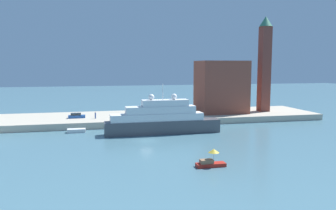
{
  "coord_description": "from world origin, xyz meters",
  "views": [
    {
      "loc": [
        -11.38,
        -69.56,
        15.95
      ],
      "look_at": [
        6.02,
        6.0,
        6.87
      ],
      "focal_mm": 36.19,
      "sensor_mm": 36.0,
      "label": 1
    }
  ],
  "objects_px": {
    "large_yacht": "(161,120)",
    "mooring_bollard": "(158,118)",
    "person_figure": "(95,115)",
    "small_motorboat": "(211,161)",
    "harbor_building": "(221,87)",
    "bell_tower": "(265,61)",
    "parked_car": "(77,116)",
    "work_barge": "(76,131)"
  },
  "relations": [
    {
      "from": "parked_car",
      "to": "large_yacht",
      "type": "bearing_deg",
      "value": -41.26
    },
    {
      "from": "large_yacht",
      "to": "mooring_bollard",
      "type": "distance_m",
      "value": 10.64
    },
    {
      "from": "large_yacht",
      "to": "bell_tower",
      "type": "distance_m",
      "value": 43.33
    },
    {
      "from": "harbor_building",
      "to": "mooring_bollard",
      "type": "distance_m",
      "value": 24.12
    },
    {
      "from": "bell_tower",
      "to": "parked_car",
      "type": "bearing_deg",
      "value": -178.72
    },
    {
      "from": "large_yacht",
      "to": "small_motorboat",
      "type": "xyz_separation_m",
      "value": [
        2.16,
        -27.56,
        -2.27
      ]
    },
    {
      "from": "large_yacht",
      "to": "bell_tower",
      "type": "relative_size",
      "value": 0.93
    },
    {
      "from": "work_barge",
      "to": "mooring_bollard",
      "type": "bearing_deg",
      "value": 12.67
    },
    {
      "from": "bell_tower",
      "to": "parked_car",
      "type": "height_order",
      "value": "bell_tower"
    },
    {
      "from": "work_barge",
      "to": "person_figure",
      "type": "height_order",
      "value": "person_figure"
    },
    {
      "from": "mooring_bollard",
      "to": "bell_tower",
      "type": "bearing_deg",
      "value": 13.15
    },
    {
      "from": "large_yacht",
      "to": "person_figure",
      "type": "bearing_deg",
      "value": 134.34
    },
    {
      "from": "large_yacht",
      "to": "harbor_building",
      "type": "bearing_deg",
      "value": 40.28
    },
    {
      "from": "harbor_building",
      "to": "person_figure",
      "type": "xyz_separation_m",
      "value": [
        -37.44,
        -3.74,
        -6.95
      ]
    },
    {
      "from": "work_barge",
      "to": "person_figure",
      "type": "relative_size",
      "value": 2.32
    },
    {
      "from": "small_motorboat",
      "to": "bell_tower",
      "type": "relative_size",
      "value": 0.16
    },
    {
      "from": "parked_car",
      "to": "small_motorboat",
      "type": "bearing_deg",
      "value": -63.87
    },
    {
      "from": "person_figure",
      "to": "large_yacht",
      "type": "bearing_deg",
      "value": -45.66
    },
    {
      "from": "bell_tower",
      "to": "mooring_bollard",
      "type": "distance_m",
      "value": 39.25
    },
    {
      "from": "mooring_bollard",
      "to": "large_yacht",
      "type": "bearing_deg",
      "value": -96.38
    },
    {
      "from": "bell_tower",
      "to": "parked_car",
      "type": "distance_m",
      "value": 58.35
    },
    {
      "from": "harbor_building",
      "to": "parked_car",
      "type": "height_order",
      "value": "harbor_building"
    },
    {
      "from": "harbor_building",
      "to": "mooring_bollard",
      "type": "height_order",
      "value": "harbor_building"
    },
    {
      "from": "large_yacht",
      "to": "person_figure",
      "type": "relative_size",
      "value": 14.91
    },
    {
      "from": "person_figure",
      "to": "bell_tower",
      "type": "bearing_deg",
      "value": 3.84
    },
    {
      "from": "person_figure",
      "to": "mooring_bollard",
      "type": "xyz_separation_m",
      "value": [
        16.14,
        -4.79,
        -0.48
      ]
    },
    {
      "from": "bell_tower",
      "to": "person_figure",
      "type": "distance_m",
      "value": 53.57
    },
    {
      "from": "small_motorboat",
      "to": "large_yacht",
      "type": "bearing_deg",
      "value": 94.48
    },
    {
      "from": "large_yacht",
      "to": "small_motorboat",
      "type": "relative_size",
      "value": 5.75
    },
    {
      "from": "large_yacht",
      "to": "small_motorboat",
      "type": "bearing_deg",
      "value": -85.52
    },
    {
      "from": "bell_tower",
      "to": "mooring_bollard",
      "type": "relative_size",
      "value": 39.84
    },
    {
      "from": "bell_tower",
      "to": "parked_car",
      "type": "xyz_separation_m",
      "value": [
        -56.41,
        -1.26,
        -14.87
      ]
    },
    {
      "from": "large_yacht",
      "to": "work_barge",
      "type": "bearing_deg",
      "value": 163.39
    },
    {
      "from": "parked_car",
      "to": "mooring_bollard",
      "type": "bearing_deg",
      "value": -18.28
    },
    {
      "from": "small_motorboat",
      "to": "bell_tower",
      "type": "height_order",
      "value": "bell_tower"
    },
    {
      "from": "small_motorboat",
      "to": "person_figure",
      "type": "bearing_deg",
      "value": 111.77
    },
    {
      "from": "small_motorboat",
      "to": "person_figure",
      "type": "xyz_separation_m",
      "value": [
        -17.12,
        42.87,
        1.66
      ]
    },
    {
      "from": "large_yacht",
      "to": "person_figure",
      "type": "xyz_separation_m",
      "value": [
        -14.96,
        15.31,
        -0.62
      ]
    },
    {
      "from": "large_yacht",
      "to": "bell_tower",
      "type": "bearing_deg",
      "value": 27.23
    },
    {
      "from": "person_figure",
      "to": "harbor_building",
      "type": "bearing_deg",
      "value": 5.7
    },
    {
      "from": "bell_tower",
      "to": "mooring_bollard",
      "type": "xyz_separation_m",
      "value": [
        -35.29,
        -8.24,
        -15.09
      ]
    },
    {
      "from": "small_motorboat",
      "to": "harbor_building",
      "type": "height_order",
      "value": "harbor_building"
    }
  ]
}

